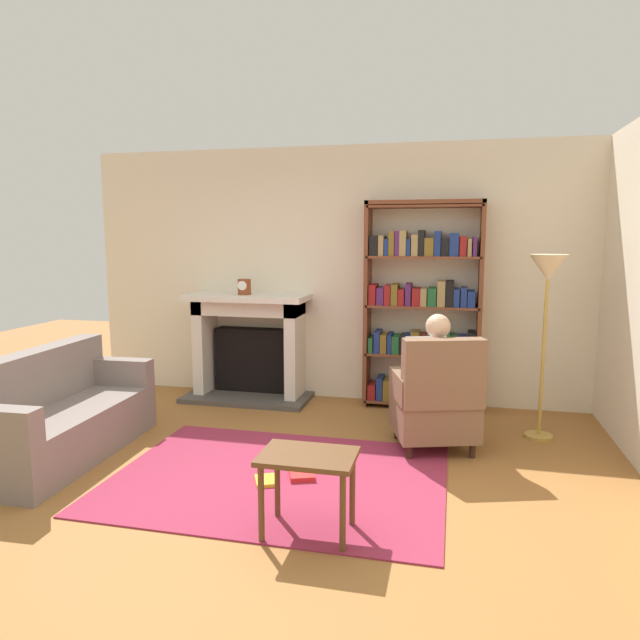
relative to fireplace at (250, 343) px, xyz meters
The scene contains 12 objects.
ground 2.56m from the fireplace, 67.65° to the right, with size 14.00×14.00×0.00m, color #986331.
back_wall 1.23m from the fireplace, 14.96° to the left, with size 5.60×0.10×2.70m, color beige.
area_rug 2.29m from the fireplace, 64.69° to the right, with size 2.40×1.80×0.01m, color #932943.
fireplace is the anchor object (origin of this frame).
mantel_clock 0.63m from the fireplace, 99.09° to the right, with size 0.14×0.14×0.17m.
bookshelf 1.89m from the fireplace, ahead, with size 1.17×0.32×2.11m.
armchair_reading 2.36m from the fireplace, 29.81° to the right, with size 0.80×0.78×0.97m.
seated_reader 2.27m from the fireplace, 27.79° to the right, with size 0.47×0.59×1.14m.
sofa_floral 2.19m from the fireplace, 114.69° to the right, with size 0.79×1.73×0.85m.
side_table 3.04m from the fireplace, 63.52° to the right, with size 0.56×0.39×0.50m.
scattered_books 2.32m from the fireplace, 62.62° to the right, with size 0.45×0.42×0.04m.
floor_lamp 3.09m from the fireplace, 12.65° to the right, with size 0.32×0.32×1.61m.
Camera 1 is at (1.20, -3.49, 1.75)m, focal length 32.00 mm.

